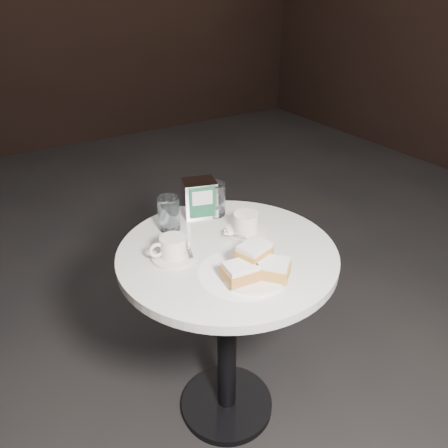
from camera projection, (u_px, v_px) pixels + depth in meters
ground at (227, 405)px, 1.75m from camera, size 7.00×7.00×0.00m
cafe_table at (227, 299)px, 1.48m from camera, size 0.70×0.70×0.74m
sugar_spill at (242, 273)px, 1.28m from camera, size 0.32×0.32×0.00m
beignet_plate at (255, 267)px, 1.24m from camera, size 0.25×0.25×0.09m
coffee_cup_left at (173, 249)px, 1.33m from camera, size 0.15×0.15×0.07m
coffee_cup_right at (246, 224)px, 1.46m from camera, size 0.18×0.18×0.07m
water_glass_left at (169, 214)px, 1.47m from camera, size 0.08×0.08×0.12m
water_glass_right at (215, 199)px, 1.57m from camera, size 0.10×0.10×0.12m
napkin_dispenser at (200, 198)px, 1.56m from camera, size 0.14×0.12×0.13m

